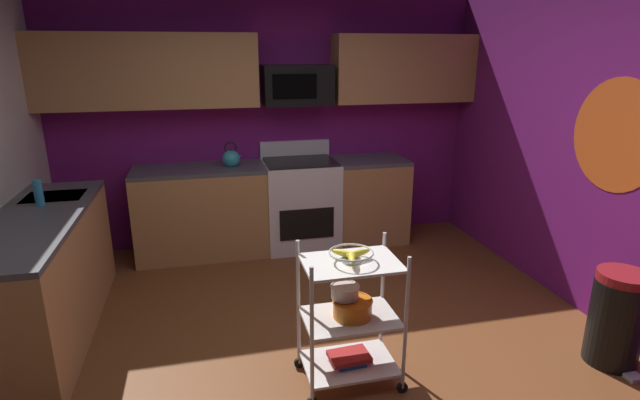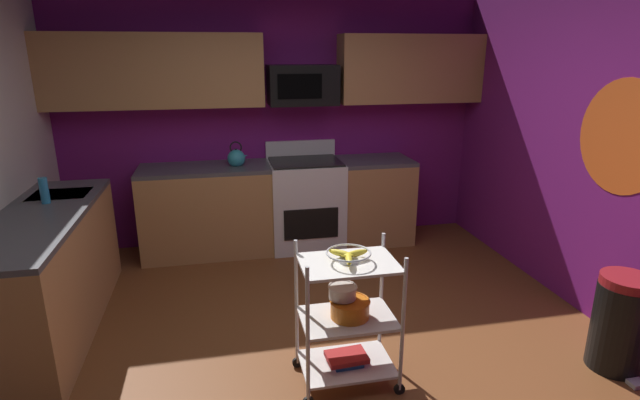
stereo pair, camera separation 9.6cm
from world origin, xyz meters
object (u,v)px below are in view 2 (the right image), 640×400
rolling_cart (347,318)px  oven_range (305,202)px  microwave (303,85)px  fruit_bowl (348,255)px  book_stack (347,358)px  mixing_bowl_large (350,308)px  mixing_bowl_small (343,291)px  trash_can (620,323)px  dish_soap_bottle (44,191)px  kettle (236,158)px

rolling_cart → oven_range: bearing=86.1°
microwave → fruit_bowl: bearing=-93.7°
oven_range → book_stack: size_ratio=4.13×
mixing_bowl_large → book_stack: size_ratio=0.95×
mixing_bowl_small → book_stack: 0.46m
mixing_bowl_large → oven_range: bearing=86.5°
mixing_bowl_large → book_stack: (-0.02, 0.00, -0.36)m
fruit_bowl → book_stack: size_ratio=1.02×
microwave → trash_can: (1.63, -2.68, -1.37)m
dish_soap_bottle → oven_range: bearing=24.7°
rolling_cart → trash_can: rolling_cart is taller
microwave → kettle: (-0.71, -0.11, -0.70)m
book_stack → mixing_bowl_large: bearing=0.0°
book_stack → rolling_cart: bearing=116.6°
mixing_bowl_small → dish_soap_bottle: dish_soap_bottle is taller
kettle → mixing_bowl_large: bearing=-76.5°
microwave → kettle: microwave is taller
mixing_bowl_small → fruit_bowl: bearing=-58.4°
oven_range → rolling_cart: 2.35m
fruit_bowl → trash_can: bearing=-7.2°
kettle → trash_can: 3.54m
fruit_bowl → book_stack: fruit_bowl is taller
trash_can → fruit_bowl: bearing=172.8°
fruit_bowl → kettle: bearing=103.1°
oven_range → book_stack: bearing=-93.9°
oven_range → rolling_cart: oven_range is taller
book_stack → mixing_bowl_small: bearing=121.6°
oven_range → rolling_cart: size_ratio=1.20×
rolling_cart → dish_soap_bottle: 2.50m
microwave → dish_soap_bottle: size_ratio=3.50×
rolling_cart → dish_soap_bottle: size_ratio=4.57×
oven_range → dish_soap_bottle: dish_soap_bottle is taller
dish_soap_bottle → trash_can: (3.83, -1.56, -0.69)m
oven_range → dish_soap_bottle: 2.48m
microwave → trash_can: 3.42m
dish_soap_bottle → trash_can: bearing=-22.2°
oven_range → trash_can: bearing=-57.6°
oven_range → microwave: 1.23m
fruit_bowl → dish_soap_bottle: size_ratio=1.36×
kettle → fruit_bowl: bearing=-76.9°
oven_range → trash_can: size_ratio=1.67×
mixing_bowl_large → kettle: kettle is taller
oven_range → trash_can: oven_range is taller
fruit_bowl → dish_soap_bottle: bearing=146.7°
fruit_bowl → dish_soap_bottle: (-2.04, 1.34, 0.14)m
book_stack → trash_can: 1.81m
microwave → book_stack: 2.90m
mixing_bowl_large → mixing_bowl_small: size_ratio=1.38×
fruit_bowl → mixing_bowl_small: bearing=121.6°
fruit_bowl → mixing_bowl_large: bearing=-0.0°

